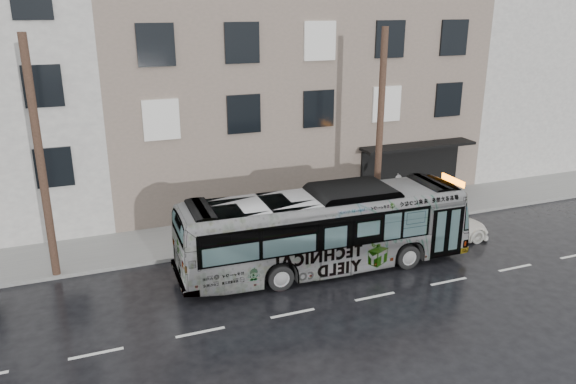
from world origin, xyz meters
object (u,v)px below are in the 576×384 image
object	(u,v)px
utility_pole_front	(380,131)
bus	(325,230)
utility_pole_rear	(40,161)
sign_post	(397,198)
white_sedan	(441,227)

from	to	relation	value
utility_pole_front	bus	distance (m)	5.82
utility_pole_front	utility_pole_rear	bearing A→B (deg)	180.00
utility_pole_rear	utility_pole_front	bearing A→B (deg)	0.00
utility_pole_front	sign_post	distance (m)	3.48
sign_post	bus	distance (m)	5.91
sign_post	bus	xyz separation A→B (m)	(-5.11, -2.95, 0.28)
utility_pole_front	sign_post	bearing A→B (deg)	0.00
utility_pole_rear	white_sedan	size ratio (longest dim) A/B	2.02
utility_pole_rear	sign_post	xyz separation A→B (m)	(15.10, 0.00, -3.30)
utility_pole_rear	white_sedan	xyz separation A→B (m)	(15.90, -2.43, -4.00)
white_sedan	bus	bearing A→B (deg)	97.29
sign_post	white_sedan	size ratio (longest dim) A/B	0.54
utility_pole_front	white_sedan	xyz separation A→B (m)	(1.90, -2.43, -4.00)
bus	white_sedan	distance (m)	6.02
utility_pole_front	bus	xyz separation A→B (m)	(-4.01, -2.95, -3.02)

